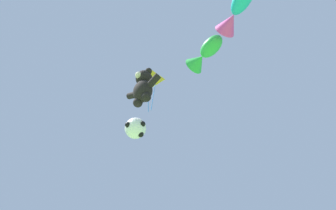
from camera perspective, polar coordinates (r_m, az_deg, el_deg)
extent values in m
ellipsoid|color=black|center=(9.41, -5.52, 3.02)|extent=(0.75, 0.64, 0.92)
sphere|color=black|center=(9.91, -5.25, 5.75)|extent=(0.63, 0.63, 0.63)
sphere|color=beige|center=(9.76, -6.41, 6.44)|extent=(0.27, 0.27, 0.27)
sphere|color=black|center=(10.21, -6.06, 6.01)|extent=(0.26, 0.26, 0.26)
cylinder|color=black|center=(9.83, -7.67, 2.11)|extent=(0.55, 0.24, 0.43)
sphere|color=black|center=(9.22, -6.59, 0.51)|extent=(0.34, 0.34, 0.34)
sphere|color=black|center=(9.99, -4.25, 7.35)|extent=(0.26, 0.26, 0.26)
cylinder|color=black|center=(9.25, -3.08, 5.35)|extent=(0.55, 0.24, 0.43)
sphere|color=black|center=(8.99, -4.78, 1.72)|extent=(0.34, 0.34, 0.34)
sphere|color=white|center=(8.85, -7.09, -5.04)|extent=(0.72, 0.72, 0.72)
sphere|color=black|center=(8.65, -5.60, -4.15)|extent=(0.20, 0.20, 0.20)
sphere|color=black|center=(9.15, -6.25, -4.72)|extent=(0.20, 0.20, 0.20)
sphere|color=black|center=(8.66, -8.70, -4.30)|extent=(0.20, 0.20, 0.20)
sphere|color=black|center=(8.65, -5.97, -6.36)|extent=(0.20, 0.20, 0.20)
ellipsoid|color=green|center=(11.88, 9.38, 12.44)|extent=(1.38, 1.03, 0.62)
cone|color=green|center=(12.28, 6.53, 9.42)|extent=(0.90, 1.05, 0.91)
sphere|color=black|center=(11.87, 10.52, 14.16)|extent=(0.16, 0.16, 0.16)
cone|color=#E53F9E|center=(10.97, 13.15, 16.97)|extent=(1.06, 1.09, 0.82)
cube|color=yellow|center=(13.83, -3.64, 5.71)|extent=(1.03, 1.03, 1.44)
cylinder|color=blue|center=(13.00, -4.35, 1.44)|extent=(0.03, 0.18, 1.67)
cylinder|color=blue|center=(12.71, -3.26, 1.87)|extent=(0.03, 0.21, 1.91)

